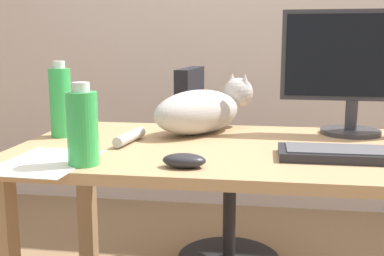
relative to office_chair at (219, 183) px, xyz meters
name	(u,v)px	position (x,y,z in m)	size (l,w,h in m)	color
desk	(247,181)	(0.15, -0.70, 0.22)	(1.39, 0.72, 0.74)	tan
office_chair	(219,183)	(0.00, 0.00, 0.00)	(0.48, 0.48, 0.93)	black
monitor	(354,67)	(0.49, -0.45, 0.56)	(0.48, 0.20, 0.41)	#333338
keyboard	(362,154)	(0.46, -0.81, 0.35)	(0.44, 0.15, 0.03)	#232328
cat	(202,110)	(-0.01, -0.50, 0.41)	(0.40, 0.50, 0.20)	#B2ADA8
computer_mouse	(184,160)	(0.00, -0.97, 0.35)	(0.11, 0.06, 0.04)	#232328
paper_sheet	(46,162)	(-0.37, -0.97, 0.33)	(0.21, 0.30, 0.00)	white
water_bottle	(61,102)	(-0.47, -0.64, 0.45)	(0.07, 0.07, 0.25)	green
spray_bottle	(83,127)	(-0.26, -0.98, 0.43)	(0.08, 0.08, 0.21)	green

